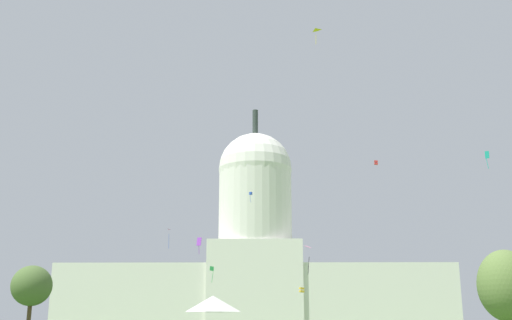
{
  "coord_description": "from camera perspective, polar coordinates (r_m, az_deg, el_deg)",
  "views": [
    {
      "loc": [
        2.58,
        -32.64,
        2.76
      ],
      "look_at": [
        1.04,
        80.03,
        32.08
      ],
      "focal_mm": 43.03,
      "sensor_mm": 36.0,
      "label": 1
    }
  ],
  "objects": [
    {
      "name": "event_tent",
      "position": [
        90.07,
        -4.05,
        -14.36
      ],
      "size": [
        6.57,
        6.78,
        6.03
      ],
      "rotation": [
        0.0,
        0.0,
        -0.14
      ],
      "color": "white",
      "rests_on": "ground_plane"
    },
    {
      "name": "kite_yellow_high",
      "position": [
        114.28,
        5.54,
        11.9
      ],
      "size": [
        1.6,
        1.41,
        2.92
      ],
      "rotation": [
        0.0,
        0.0,
        5.73
      ],
      "color": "yellow"
    },
    {
      "name": "kite_turquoise_mid",
      "position": [
        85.41,
        20.69,
        0.32
      ],
      "size": [
        0.49,
        0.46,
        2.37
      ],
      "rotation": [
        0.0,
        0.0,
        1.78
      ],
      "color": "teal"
    },
    {
      "name": "kite_green_low",
      "position": [
        115.7,
        -4.12,
        -10.19
      ],
      "size": [
        0.72,
        0.59,
        3.01
      ],
      "rotation": [
        0.0,
        0.0,
        2.89
      ],
      "color": "green"
    },
    {
      "name": "kite_blue_high",
      "position": [
        171.08,
        -0.5,
        -3.15
      ],
      "size": [
        0.94,
        0.94,
        3.02
      ],
      "rotation": [
        0.0,
        0.0,
        4.17
      ],
      "color": "blue"
    },
    {
      "name": "kite_pink_low",
      "position": [
        84.54,
        5.2,
        -8.56
      ],
      "size": [
        1.47,
        1.92,
        3.28
      ],
      "rotation": [
        0.0,
        0.0,
        1.11
      ],
      "color": "pink"
    },
    {
      "name": "kite_violet_low",
      "position": [
        96.35,
        -5.32,
        -7.64
      ],
      "size": [
        0.83,
        0.49,
        2.6
      ],
      "rotation": [
        0.0,
        0.0,
        1.97
      ],
      "color": "purple"
    },
    {
      "name": "kite_gold_low",
      "position": [
        118.77,
        4.27,
        -11.95
      ],
      "size": [
        1.04,
        1.02,
        0.98
      ],
      "rotation": [
        0.0,
        0.0,
        5.08
      ],
      "color": "gold"
    },
    {
      "name": "kite_red_mid",
      "position": [
        121.98,
        11.09,
        -0.25
      ],
      "size": [
        0.74,
        0.69,
        0.89
      ],
      "rotation": [
        0.0,
        0.0,
        1.53
      ],
      "color": "red"
    },
    {
      "name": "tree_east_mid",
      "position": [
        117.52,
        22.32,
        -10.51
      ],
      "size": [
        7.33,
        7.62,
        13.73
      ],
      "color": "brown",
      "rests_on": "ground_plane"
    },
    {
      "name": "tree_east_near",
      "position": [
        93.36,
        22.25,
        -10.76
      ],
      "size": [
        11.18,
        11.12,
        12.24
      ],
      "color": "#42301E",
      "rests_on": "ground_plane"
    },
    {
      "name": "kite_magenta_mid",
      "position": [
        143.29,
        -7.97,
        -6.71
      ],
      "size": [
        0.73,
        1.45,
        4.15
      ],
      "rotation": [
        0.0,
        0.0,
        1.51
      ],
      "color": "#D1339E"
    },
    {
      "name": "tree_west_far",
      "position": [
        125.24,
        -20.13,
        -10.94
      ],
      "size": [
        10.13,
        10.22,
        12.66
      ],
      "color": "#4C3823",
      "rests_on": "ground_plane"
    },
    {
      "name": "capitol_building",
      "position": [
        192.73,
        -0.08,
        -9.52
      ],
      "size": [
        119.16,
        23.65,
        69.71
      ],
      "color": "silver",
      "rests_on": "ground_plane"
    }
  ]
}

